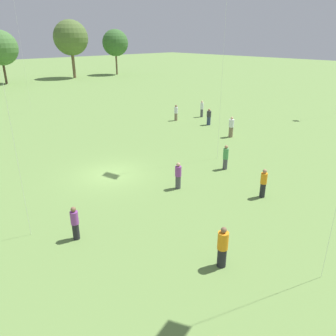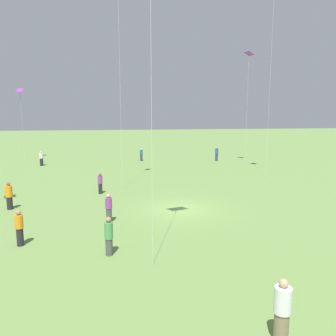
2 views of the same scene
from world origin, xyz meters
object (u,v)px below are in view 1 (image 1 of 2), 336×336
object	(u,v)px
person_3	(202,109)
person_5	(226,157)
person_4	(231,127)
person_7	(209,117)
person_1	(75,223)
person_10	(263,183)
person_6	(178,176)
person_11	(176,113)
person_8	(223,247)

from	to	relation	value
person_3	person_5	xyz separation A→B (m)	(-10.66, -11.65, -0.07)
person_4	person_7	bearing A→B (deg)	102.29
person_1	person_10	xyz separation A→B (m)	(9.96, -3.52, 0.04)
person_1	person_5	size ratio (longest dim) A/B	0.95
person_6	person_11	size ratio (longest dim) A/B	0.98
person_6	person_8	distance (m)	7.46
person_5	person_11	bearing A→B (deg)	139.19
person_3	person_4	bearing A→B (deg)	-77.21
person_1	person_10	distance (m)	10.56
person_8	person_10	bearing A→B (deg)	82.60
person_8	person_6	bearing A→B (deg)	122.86
person_1	person_8	size ratio (longest dim) A/B	0.91
person_3	person_5	distance (m)	15.80
person_6	person_5	bearing A→B (deg)	-59.99
person_4	person_5	world-z (taller)	person_4
person_6	person_10	bearing A→B (deg)	-116.22
person_7	person_11	xyz separation A→B (m)	(-1.18, 3.69, 0.02)
person_6	person_1	bearing A→B (deg)	125.30
person_3	person_6	world-z (taller)	person_3
person_5	person_8	distance (m)	10.57
person_8	person_11	bearing A→B (deg)	113.87
person_10	person_8	bearing A→B (deg)	131.15
person_4	person_6	world-z (taller)	person_4
person_1	person_6	xyz separation A→B (m)	(7.20, 0.64, 0.01)
person_1	person_5	distance (m)	11.82
person_11	person_8	bearing A→B (deg)	-117.19
person_3	person_4	world-z (taller)	person_4
person_3	person_4	size ratio (longest dim) A/B	0.98
person_4	person_8	xyz separation A→B (m)	(-15.06, -10.88, -0.03)
person_6	person_10	world-z (taller)	person_10
person_1	person_11	xyz separation A→B (m)	(19.12, 13.07, 0.02)
person_4	person_10	bearing A→B (deg)	-98.45
person_6	person_11	distance (m)	17.22
person_1	person_8	distance (m)	6.67
person_3	person_7	distance (m)	3.62
person_10	person_5	bearing A→B (deg)	-1.74
person_4	person_11	world-z (taller)	person_4
person_4	person_6	size ratio (longest dim) A/B	1.12
person_5	person_11	world-z (taller)	person_5
person_5	person_8	size ratio (longest dim) A/B	0.96
person_3	person_5	size ratio (longest dim) A/B	1.06
person_6	person_3	bearing A→B (deg)	-22.44
person_1	person_6	bearing A→B (deg)	-164.52
person_5	person_10	distance (m)	4.53
person_6	person_7	distance (m)	15.74
person_7	person_8	size ratio (longest dim) A/B	0.93
person_5	person_7	world-z (taller)	person_5
person_8	person_4	bearing A→B (deg)	99.63
person_1	person_8	world-z (taller)	person_8
person_1	person_4	world-z (taller)	person_4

